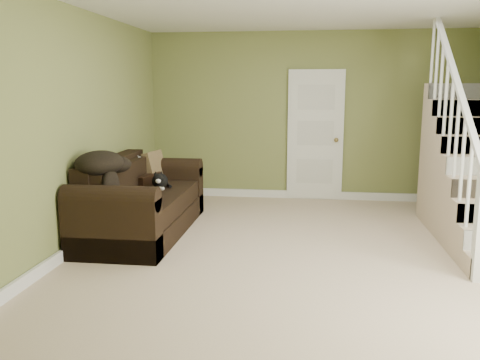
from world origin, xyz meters
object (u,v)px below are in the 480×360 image
(sofa, at_px, (140,204))
(banana, at_px, (147,198))
(side_table, at_px, (136,196))
(cat, at_px, (159,181))

(sofa, distance_m, banana, 0.48)
(side_table, distance_m, cat, 0.59)
(side_table, xyz_separation_m, cat, (0.42, -0.31, 0.27))
(side_table, distance_m, banana, 1.09)
(sofa, height_order, side_table, sofa)
(sofa, xyz_separation_m, cat, (0.17, 0.27, 0.24))
(side_table, xyz_separation_m, banana, (0.47, -0.96, 0.20))
(sofa, bearing_deg, side_table, 113.52)
(cat, xyz_separation_m, banana, (0.05, -0.66, -0.07))
(sofa, bearing_deg, cat, 57.17)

